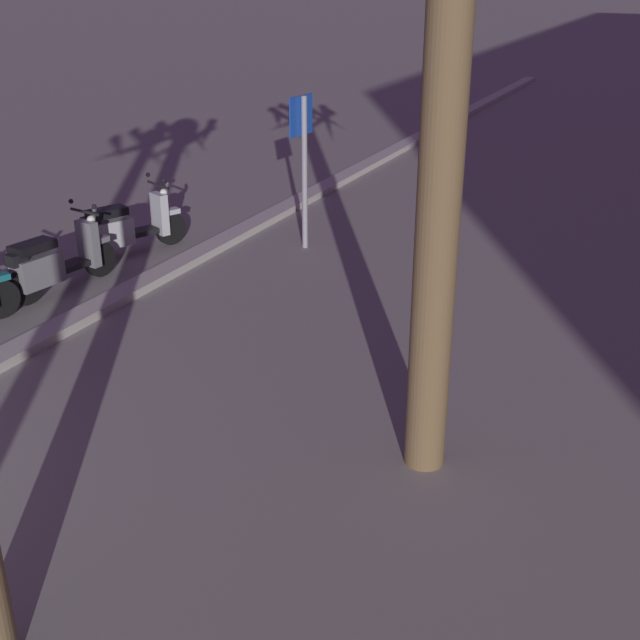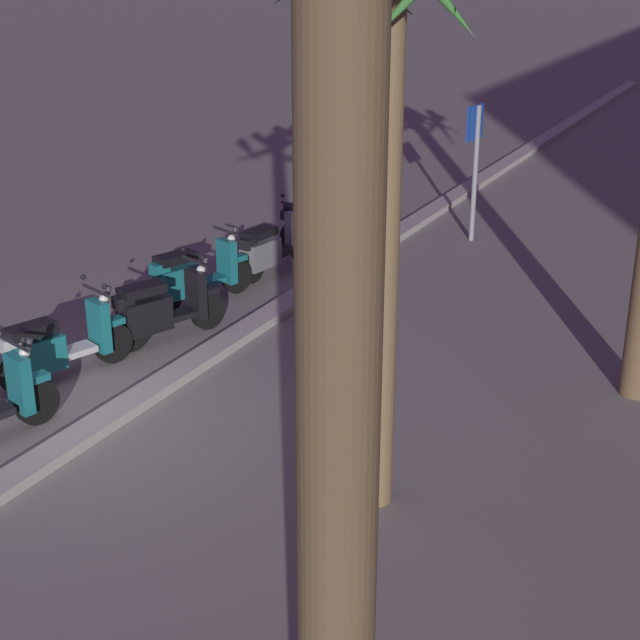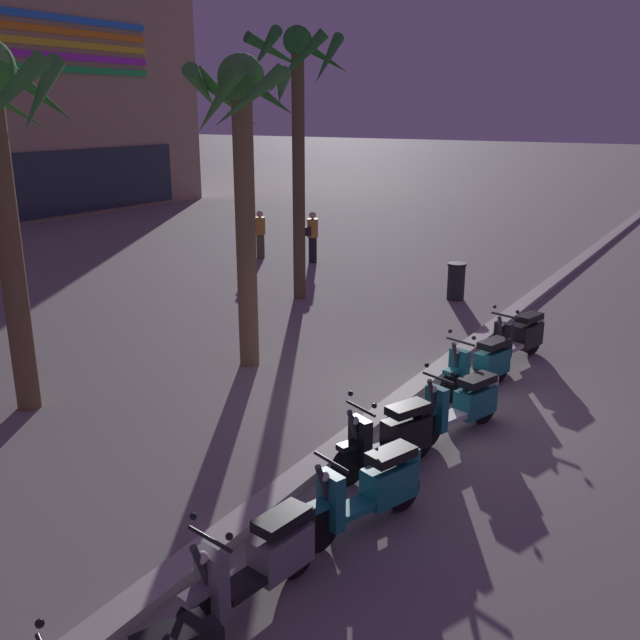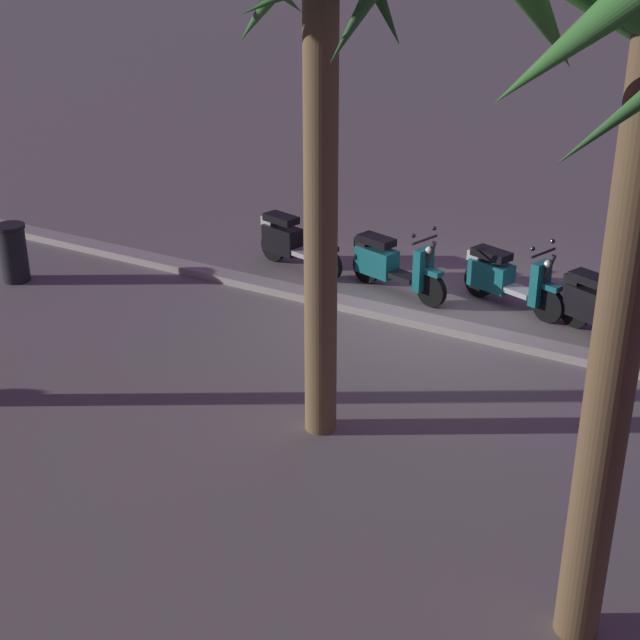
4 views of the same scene
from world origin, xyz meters
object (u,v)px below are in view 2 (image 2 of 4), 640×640
at_px(scooter_silver_gap_after_mid, 316,220).
at_px(palm_tree_mid_walkway, 384,59).
at_px(scooter_grey_mid_front, 272,248).
at_px(scooter_teal_mid_centre, 194,276).
at_px(crossing_sign, 475,157).
at_px(scooter_teal_mid_rear, 56,347).
at_px(scooter_black_second_in_line, 161,310).

distance_m(scooter_silver_gap_after_mid, palm_tree_mid_walkway, 9.09).
height_order(scooter_grey_mid_front, scooter_teal_mid_centre, scooter_grey_mid_front).
bearing_deg(crossing_sign, scooter_teal_mid_rear, -17.43).
bearing_deg(scooter_silver_gap_after_mid, scooter_teal_mid_centre, -2.77).
xyz_separation_m(scooter_teal_mid_centre, scooter_black_second_in_line, (1.33, 0.40, 0.00)).
xyz_separation_m(scooter_silver_gap_after_mid, scooter_teal_mid_rear, (6.42, -0.17, 0.00)).
bearing_deg(scooter_black_second_in_line, scooter_teal_mid_centre, -163.25).
bearing_deg(scooter_silver_gap_after_mid, crossing_sign, 123.49).
height_order(scooter_black_second_in_line, palm_tree_mid_walkway, palm_tree_mid_walkway).
xyz_separation_m(scooter_silver_gap_after_mid, palm_tree_mid_walkway, (7.06, 4.37, 3.71)).
height_order(scooter_silver_gap_after_mid, scooter_black_second_in_line, same).
height_order(scooter_silver_gap_after_mid, crossing_sign, crossing_sign).
bearing_deg(scooter_teal_mid_centre, scooter_grey_mid_front, 170.36).
height_order(scooter_silver_gap_after_mid, palm_tree_mid_walkway, palm_tree_mid_walkway).
xyz_separation_m(scooter_black_second_in_line, crossing_sign, (-6.38, 2.10, 1.04)).
bearing_deg(scooter_teal_mid_centre, palm_tree_mid_walkway, 51.92).
relative_size(scooter_silver_gap_after_mid, scooter_teal_mid_rear, 0.97).
xyz_separation_m(scooter_teal_mid_centre, crossing_sign, (-5.05, 2.50, 1.04)).
bearing_deg(scooter_grey_mid_front, crossing_sign, 146.23).
bearing_deg(scooter_silver_gap_after_mid, scooter_black_second_in_line, 2.75).
bearing_deg(scooter_teal_mid_rear, palm_tree_mid_walkway, 81.92).
relative_size(scooter_silver_gap_after_mid, scooter_grey_mid_front, 0.93).
relative_size(scooter_black_second_in_line, palm_tree_mid_walkway, 0.29).
height_order(scooter_silver_gap_after_mid, scooter_teal_mid_rear, same).
distance_m(scooter_teal_mid_rear, crossing_sign, 8.41).
relative_size(scooter_grey_mid_front, scooter_black_second_in_line, 1.12).
bearing_deg(scooter_grey_mid_front, scooter_teal_mid_centre, -9.64).
bearing_deg(palm_tree_mid_walkway, crossing_sign, -166.65).
bearing_deg(scooter_black_second_in_line, crossing_sign, 161.82).
distance_m(crossing_sign, palm_tree_mid_walkway, 9.23).
bearing_deg(scooter_black_second_in_line, scooter_grey_mid_front, -178.09).
distance_m(scooter_black_second_in_line, crossing_sign, 6.80).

